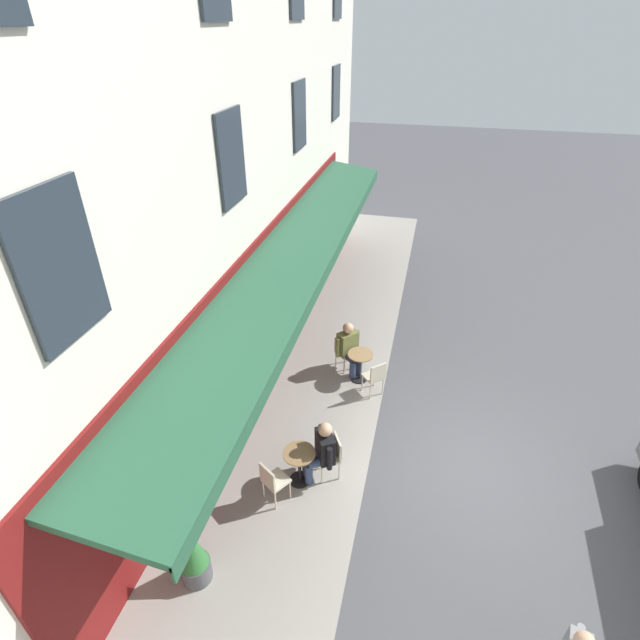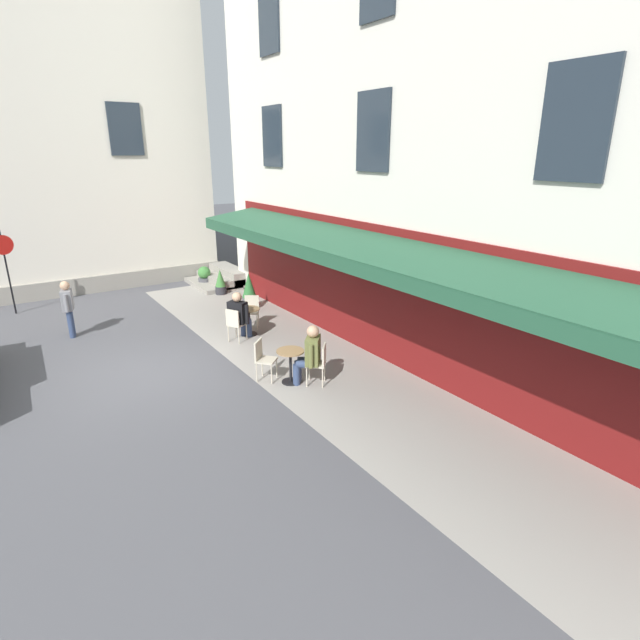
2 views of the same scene
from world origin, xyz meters
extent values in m
plane|color=#4C4C51|center=(0.00, 0.00, 0.00)|extent=(70.00, 70.00, 0.00)
cube|color=gray|center=(-3.25, -3.40, 0.00)|extent=(20.50, 3.20, 0.01)
cube|color=silver|center=(-4.00, -9.50, 7.50)|extent=(20.00, 9.00, 15.00)
cube|color=maroon|center=(-3.00, -4.97, 1.60)|extent=(16.00, 0.06, 3.20)
cube|color=#235138|center=(-3.00, -4.15, 2.85)|extent=(15.00, 1.70, 0.36)
cube|color=#235138|center=(-3.00, -3.32, 2.62)|extent=(15.00, 0.04, 0.28)
cube|color=#232D38|center=(-11.00, -4.96, 5.20)|extent=(1.10, 0.06, 1.70)
cube|color=#232D38|center=(-6.33, -4.96, 5.20)|extent=(1.10, 0.06, 1.70)
cube|color=#232D38|center=(-1.67, -4.96, 5.20)|extent=(1.10, 0.06, 1.70)
cube|color=#232D38|center=(3.00, -4.96, 5.20)|extent=(1.10, 0.06, 1.70)
cylinder|color=black|center=(1.01, -3.01, 0.01)|extent=(0.40, 0.40, 0.03)
cylinder|color=black|center=(1.01, -3.01, 0.36)|extent=(0.06, 0.06, 0.72)
cylinder|color=#99754C|center=(1.01, -3.01, 0.73)|extent=(0.60, 0.60, 0.03)
cylinder|color=beige|center=(0.68, -2.76, 0.23)|extent=(0.03, 0.03, 0.45)
cylinder|color=beige|center=(0.98, -2.60, 0.23)|extent=(0.03, 0.03, 0.45)
cylinder|color=beige|center=(0.52, -2.47, 0.23)|extent=(0.03, 0.03, 0.45)
cylinder|color=beige|center=(0.81, -2.30, 0.23)|extent=(0.03, 0.03, 0.45)
cube|color=beige|center=(0.75, -2.53, 0.47)|extent=(0.54, 0.54, 0.04)
cube|color=beige|center=(0.66, -2.37, 0.70)|extent=(0.37, 0.23, 0.42)
cylinder|color=beige|center=(1.43, -3.08, 0.23)|extent=(0.03, 0.03, 0.45)
cylinder|color=beige|center=(1.24, -3.36, 0.23)|extent=(0.03, 0.03, 0.45)
cylinder|color=beige|center=(1.71, -3.26, 0.23)|extent=(0.03, 0.03, 0.45)
cylinder|color=beige|center=(1.53, -3.55, 0.23)|extent=(0.03, 0.03, 0.45)
cube|color=beige|center=(1.48, -3.31, 0.47)|extent=(0.55, 0.55, 0.04)
cube|color=beige|center=(1.63, -3.41, 0.70)|extent=(0.25, 0.36, 0.42)
cylinder|color=black|center=(-2.21, -2.43, 0.01)|extent=(0.40, 0.40, 0.03)
cylinder|color=black|center=(-2.21, -2.43, 0.36)|extent=(0.06, 0.06, 0.72)
cylinder|color=#99754C|center=(-2.21, -2.43, 0.73)|extent=(0.60, 0.60, 0.03)
cylinder|color=beige|center=(-2.05, -2.05, 0.23)|extent=(0.03, 0.03, 0.45)
cylinder|color=beige|center=(-1.82, -2.30, 0.23)|extent=(0.03, 0.03, 0.45)
cylinder|color=beige|center=(-1.80, -1.82, 0.23)|extent=(0.03, 0.03, 0.45)
cylinder|color=beige|center=(-1.57, -2.07, 0.23)|extent=(0.03, 0.03, 0.45)
cube|color=beige|center=(-1.81, -2.06, 0.47)|extent=(0.57, 0.57, 0.04)
cube|color=beige|center=(-1.68, -1.94, 0.70)|extent=(0.30, 0.32, 0.42)
cylinder|color=beige|center=(-2.34, -2.83, 0.23)|extent=(0.03, 0.03, 0.45)
cylinder|color=beige|center=(-2.59, -2.60, 0.23)|extent=(0.03, 0.03, 0.45)
cylinder|color=beige|center=(-2.56, -3.08, 0.23)|extent=(0.03, 0.03, 0.45)
cylinder|color=beige|center=(-2.82, -2.86, 0.23)|extent=(0.03, 0.03, 0.45)
cube|color=beige|center=(-2.58, -2.84, 0.47)|extent=(0.56, 0.56, 0.04)
cube|color=beige|center=(-2.70, -2.98, 0.70)|extent=(0.33, 0.29, 0.42)
cylinder|color=navy|center=(0.86, -2.93, 0.23)|extent=(0.15, 0.15, 0.47)
cylinder|color=navy|center=(0.78, -2.78, 0.49)|extent=(0.31, 0.38, 0.16)
cylinder|color=navy|center=(1.02, -2.84, 0.23)|extent=(0.15, 0.15, 0.47)
cylinder|color=navy|center=(0.94, -2.69, 0.49)|extent=(0.31, 0.38, 0.16)
cube|color=black|center=(0.78, -2.58, 0.78)|extent=(0.55, 0.47, 0.58)
sphere|color=tan|center=(0.78, -2.58, 1.20)|extent=(0.26, 0.26, 0.26)
cylinder|color=black|center=(0.52, -2.72, 0.76)|extent=(0.10, 0.10, 0.51)
cylinder|color=black|center=(1.03, -2.44, 0.76)|extent=(0.10, 0.10, 0.51)
cylinder|color=navy|center=(-2.24, -2.60, 0.23)|extent=(0.16, 0.16, 0.47)
cylinder|color=navy|center=(-2.35, -2.73, 0.49)|extent=(0.35, 0.37, 0.16)
cylinder|color=navy|center=(-2.38, -2.47, 0.23)|extent=(0.16, 0.16, 0.47)
cylinder|color=navy|center=(-2.50, -2.60, 0.49)|extent=(0.35, 0.37, 0.16)
cube|color=olive|center=(-2.54, -2.80, 0.78)|extent=(0.55, 0.53, 0.59)
sphere|color=tan|center=(-2.54, -2.80, 1.21)|extent=(0.26, 0.26, 0.26)
cylinder|color=olive|center=(-2.32, -2.99, 0.77)|extent=(0.10, 0.10, 0.52)
cylinder|color=olive|center=(-2.76, -2.60, 0.77)|extent=(0.10, 0.10, 0.52)
cylinder|color=gray|center=(3.26, 1.14, 1.02)|extent=(0.10, 0.10, 0.48)
cylinder|color=#4C4C51|center=(3.17, -4.07, 0.19)|extent=(0.47, 0.47, 0.39)
cone|color=#2D6B33|center=(3.17, -4.07, 0.78)|extent=(0.45, 0.45, 0.78)
camera|label=1|loc=(6.77, -1.23, 7.43)|focal=26.88mm
camera|label=2|loc=(-10.80, 2.51, 4.79)|focal=28.00mm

